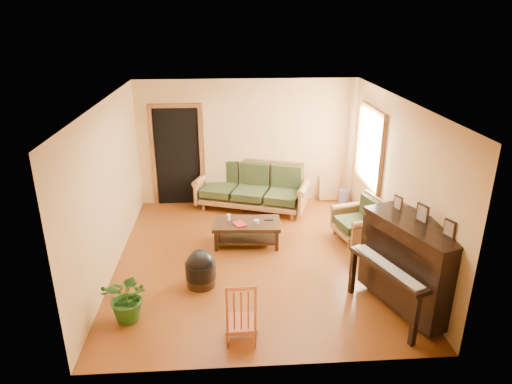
{
  "coord_description": "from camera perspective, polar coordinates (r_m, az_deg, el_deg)",
  "views": [
    {
      "loc": [
        -0.44,
        -6.65,
        3.79
      ],
      "look_at": [
        0.02,
        0.2,
        1.1
      ],
      "focal_mm": 32.0,
      "sensor_mm": 36.0,
      "label": 1
    }
  ],
  "objects": [
    {
      "name": "coffee_table",
      "position": [
        8.01,
        -1.18,
        -5.14
      ],
      "size": [
        1.19,
        0.7,
        0.42
      ],
      "primitive_type": "cube",
      "rotation": [
        0.0,
        0.0,
        -0.06
      ],
      "color": "black",
      "rests_on": "floor"
    },
    {
      "name": "armchair",
      "position": [
        8.29,
        12.48,
        -3.25
      ],
      "size": [
        0.94,
        0.97,
        0.81
      ],
      "primitive_type": "cube",
      "rotation": [
        0.0,
        0.0,
        0.24
      ],
      "color": "brown",
      "rests_on": "floor"
    },
    {
      "name": "floor",
      "position": [
        7.67,
        -0.07,
        -8.23
      ],
      "size": [
        5.0,
        5.0,
        0.0
      ],
      "primitive_type": "plane",
      "color": "#57270B",
      "rests_on": "ground"
    },
    {
      "name": "book",
      "position": [
        7.79,
        -2.65,
        -4.16
      ],
      "size": [
        0.27,
        0.3,
        0.02
      ],
      "primitive_type": "imported",
      "rotation": [
        0.0,
        0.0,
        0.44
      ],
      "color": "#A11B15",
      "rests_on": "coffee_table"
    },
    {
      "name": "piano",
      "position": [
        6.5,
        18.9,
        -8.83
      ],
      "size": [
        1.32,
        1.67,
        1.29
      ],
      "primitive_type": "cube",
      "rotation": [
        0.0,
        0.0,
        0.36
      ],
      "color": "black",
      "rests_on": "floor"
    },
    {
      "name": "footstool",
      "position": [
        6.91,
        -6.95,
        -9.96
      ],
      "size": [
        0.54,
        0.54,
        0.43
      ],
      "primitive_type": "cylinder",
      "rotation": [
        0.0,
        0.0,
        -0.24
      ],
      "color": "black",
      "rests_on": "floor"
    },
    {
      "name": "remote",
      "position": [
        7.99,
        1.63,
        -3.49
      ],
      "size": [
        0.16,
        0.06,
        0.02
      ],
      "primitive_type": "cube",
      "rotation": [
        0.0,
        0.0,
        -0.1
      ],
      "color": "black",
      "rests_on": "coffee_table"
    },
    {
      "name": "red_chair",
      "position": [
        5.77,
        -1.95,
        -14.36
      ],
      "size": [
        0.4,
        0.44,
        0.84
      ],
      "primitive_type": "cube",
      "rotation": [
        0.0,
        0.0,
        0.02
      ],
      "color": "#913D1A",
      "rests_on": "floor"
    },
    {
      "name": "ceramic_crock",
      "position": [
        9.98,
        10.89,
        -0.49
      ],
      "size": [
        0.25,
        0.25,
        0.27
      ],
      "primitive_type": "cylinder",
      "rotation": [
        0.0,
        0.0,
        0.18
      ],
      "color": "#3647A3",
      "rests_on": "floor"
    },
    {
      "name": "candle",
      "position": [
        7.99,
        -3.43,
        -3.17
      ],
      "size": [
        0.08,
        0.08,
        0.11
      ],
      "primitive_type": "cylinder",
      "rotation": [
        0.0,
        0.0,
        0.26
      ],
      "color": "silver",
      "rests_on": "coffee_table"
    },
    {
      "name": "glass_jar",
      "position": [
        7.86,
        0.09,
        -3.73
      ],
      "size": [
        0.1,
        0.1,
        0.06
      ],
      "primitive_type": "cylinder",
      "rotation": [
        0.0,
        0.0,
        -0.02
      ],
      "color": "silver",
      "rests_on": "coffee_table"
    },
    {
      "name": "leaning_frame",
      "position": [
        9.96,
        9.11,
        0.49
      ],
      "size": [
        0.42,
        0.1,
        0.56
      ],
      "primitive_type": "cube",
      "rotation": [
        0.0,
        0.0,
        0.03
      ],
      "color": "gold",
      "rests_on": "floor"
    },
    {
      "name": "window",
      "position": [
        8.69,
        14.1,
        5.46
      ],
      "size": [
        0.12,
        1.36,
        1.46
      ],
      "primitive_type": "cube",
      "color": "white",
      "rests_on": "right_wall"
    },
    {
      "name": "sofa",
      "position": [
        9.33,
        -0.61,
        0.63
      ],
      "size": [
        2.43,
        1.63,
        0.96
      ],
      "primitive_type": "cube",
      "rotation": [
        0.0,
        0.0,
        -0.34
      ],
      "color": "brown",
      "rests_on": "floor"
    },
    {
      "name": "doorway",
      "position": [
        9.59,
        -9.78,
        4.33
      ],
      "size": [
        1.08,
        0.16,
        2.05
      ],
      "primitive_type": "cube",
      "color": "black",
      "rests_on": "floor"
    },
    {
      "name": "potted_plant",
      "position": [
        6.32,
        -15.66,
        -12.57
      ],
      "size": [
        0.75,
        0.7,
        0.69
      ],
      "primitive_type": "imported",
      "rotation": [
        0.0,
        0.0,
        -0.31
      ],
      "color": "#225518",
      "rests_on": "floor"
    }
  ]
}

